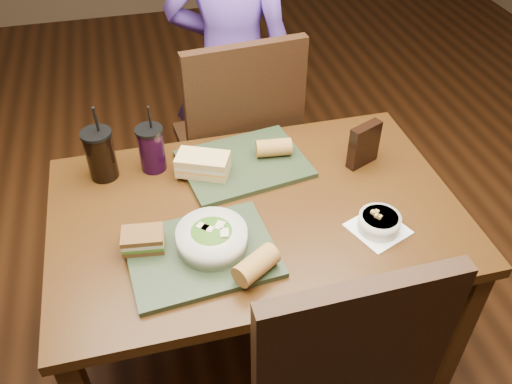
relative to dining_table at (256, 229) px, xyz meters
The scene contains 15 objects.
ground 0.66m from the dining_table, ahead, with size 6.00×6.00×0.00m, color #381C0B.
dining_table is the anchor object (origin of this frame).
chair_far 0.60m from the dining_table, 82.28° to the left, with size 0.51×0.51×1.08m.
diner 0.93m from the dining_table, 82.69° to the left, with size 0.57×0.37×1.55m, color #5B3AA1.
tray_near 0.28m from the dining_table, 141.89° to the right, with size 0.42×0.32×0.02m, color #23301C.
tray_far 0.25m from the dining_table, 86.77° to the left, with size 0.42×0.32×0.02m, color #23301C.
salad_bowl 0.26m from the dining_table, 139.50° to the right, with size 0.21×0.21×0.07m.
soup_bowl 0.40m from the dining_table, 28.21° to the right, with size 0.20×0.20×0.06m.
sandwich_near 0.40m from the dining_table, 164.68° to the right, with size 0.13×0.10×0.06m.
sandwich_far 0.28m from the dining_table, 123.46° to the left, with size 0.20×0.16×0.07m.
baguette_near 0.32m from the dining_table, 103.98° to the right, with size 0.07×0.07×0.13m, color #AD7533.
baguette_far 0.30m from the dining_table, 62.60° to the left, with size 0.06×0.06×0.12m, color #AD7533.
cup_cola 0.57m from the dining_table, 147.93° to the left, with size 0.10×0.10×0.28m.
cup_berry 0.45m from the dining_table, 135.19° to the left, with size 0.09×0.09×0.25m.
chip_bag 0.47m from the dining_table, 18.58° to the left, with size 0.12×0.04×0.16m, color black.
Camera 1 is at (-0.31, -1.24, 1.93)m, focal length 38.00 mm.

